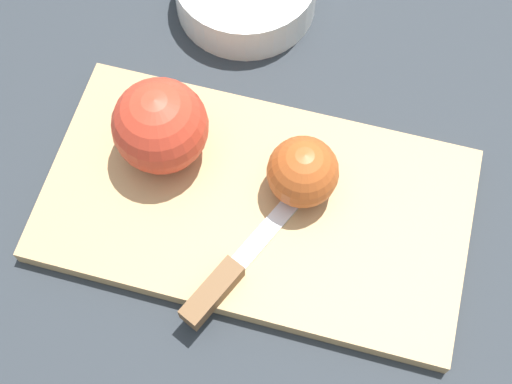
# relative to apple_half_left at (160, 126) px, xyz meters

# --- Properties ---
(ground_plane) EXTENTS (4.00, 4.00, 0.00)m
(ground_plane) POSITION_rel_apple_half_left_xyz_m (0.10, -0.02, -0.06)
(ground_plane) COLOR #282D33
(cutting_board) EXTENTS (0.42, 0.27, 0.02)m
(cutting_board) POSITION_rel_apple_half_left_xyz_m (0.10, -0.02, -0.05)
(cutting_board) COLOR tan
(cutting_board) RESTS_ON ground_plane
(apple_half_left) EXTENTS (0.09, 0.09, 0.09)m
(apple_half_left) POSITION_rel_apple_half_left_xyz_m (0.00, 0.00, 0.00)
(apple_half_left) COLOR red
(apple_half_left) RESTS_ON cutting_board
(apple_half_right) EXTENTS (0.07, 0.07, 0.07)m
(apple_half_right) POSITION_rel_apple_half_left_xyz_m (0.13, 0.01, -0.01)
(apple_half_right) COLOR #AD4C1E
(apple_half_right) RESTS_ON cutting_board
(knife) EXTENTS (0.07, 0.17, 0.02)m
(knife) POSITION_rel_apple_half_left_xyz_m (0.10, -0.10, -0.04)
(knife) COLOR silver
(knife) RESTS_ON cutting_board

